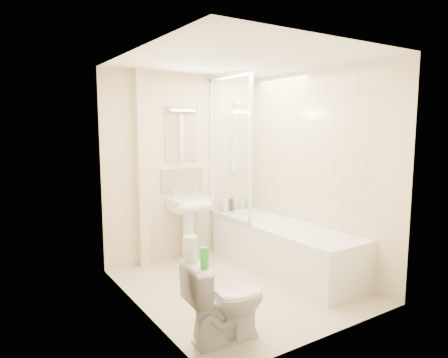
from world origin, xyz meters
TOP-DOWN VIEW (x-y plane):
  - floor at (0.00, 0.00)m, footprint 2.50×2.50m
  - wall_back at (0.00, 1.25)m, footprint 2.20×0.02m
  - wall_left at (-1.10, 0.00)m, footprint 0.02×2.50m
  - wall_right at (1.10, 0.00)m, footprint 0.02×2.50m
  - ceiling at (0.00, 0.00)m, footprint 2.20×2.50m
  - tile_back at (0.75, 1.24)m, footprint 0.70×0.01m
  - tile_right at (1.09, 0.15)m, footprint 0.01×2.10m
  - pipe_boxing at (-0.62, 1.19)m, footprint 0.12×0.12m
  - splashback at (-0.05, 1.24)m, footprint 0.60×0.02m
  - mirror at (-0.05, 1.24)m, footprint 0.46×0.01m
  - strip_light at (-0.05, 1.22)m, footprint 0.42×0.07m
  - bathtub at (0.75, 0.15)m, footprint 0.70×2.10m
  - shower_screen at (0.40, 0.80)m, footprint 0.04×0.92m
  - shower_fixture at (0.75, 1.19)m, footprint 0.10×0.16m
  - pedestal_sink at (-0.05, 1.01)m, footprint 0.48×0.46m
  - bottle_white_a at (0.57, 1.16)m, footprint 0.06×0.06m
  - bottle_black_b at (0.68, 1.16)m, footprint 0.06×0.06m
  - bottle_blue at (0.69, 1.16)m, footprint 0.05×0.05m
  - bottle_white_b at (0.86, 1.16)m, footprint 0.05×0.05m
  - bottle_green at (0.95, 1.16)m, footprint 0.06×0.06m
  - toilet at (-0.72, -0.83)m, footprint 0.49×0.73m
  - toilet_roll_lower at (-0.98, -0.73)m, footprint 0.12×0.12m
  - toilet_roll_upper at (-0.99, -0.74)m, footprint 0.11×0.11m
  - green_bottle at (-0.97, -0.92)m, footprint 0.07×0.07m

SIDE VIEW (x-z plane):
  - floor at x=0.00m, z-range 0.00..0.00m
  - bathtub at x=0.75m, z-range 0.01..0.56m
  - toilet at x=-0.72m, z-range 0.00..0.68m
  - bottle_green at x=0.95m, z-range 0.55..0.64m
  - bottle_blue at x=0.69m, z-range 0.55..0.68m
  - bottle_white_b at x=0.86m, z-range 0.55..0.68m
  - bottle_white_a at x=0.57m, z-range 0.55..0.72m
  - bottle_black_b at x=0.68m, z-range 0.55..0.72m
  - pedestal_sink at x=-0.05m, z-range 0.19..1.12m
  - toilet_roll_lower at x=-0.98m, z-range 0.68..0.78m
  - green_bottle at x=-0.97m, z-range 0.68..0.84m
  - toilet_roll_upper at x=-0.99m, z-range 0.78..0.88m
  - splashback at x=-0.05m, z-range 0.88..1.18m
  - wall_back at x=0.00m, z-range 0.00..2.40m
  - wall_left at x=-1.10m, z-range 0.00..2.40m
  - wall_right at x=1.10m, z-range 0.00..2.40m
  - pipe_boxing at x=-0.62m, z-range 0.00..2.40m
  - tile_back at x=0.75m, z-range 0.55..2.30m
  - tile_right at x=1.09m, z-range 0.55..2.30m
  - shower_screen at x=0.40m, z-range 0.55..2.35m
  - shower_fixture at x=0.75m, z-range 1.05..2.04m
  - mirror at x=-0.05m, z-range 1.28..1.88m
  - strip_light at x=-0.05m, z-range 1.92..1.98m
  - ceiling at x=0.00m, z-range 2.39..2.41m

